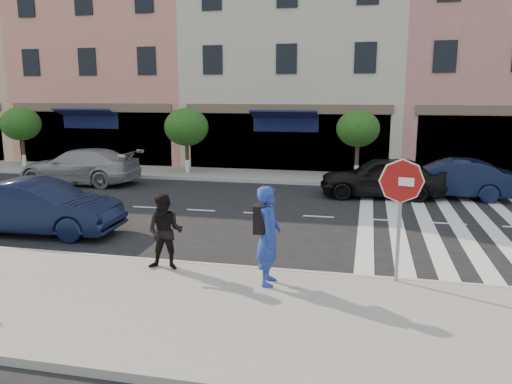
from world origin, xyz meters
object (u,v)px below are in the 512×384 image
object	(u,v)px
car_near_mid	(38,207)
stop_sign	(401,193)
photographer	(269,236)
car_far_left	(80,166)
walker	(165,232)
car_far_mid	(382,177)
car_far_right	(449,178)

from	to	relation	value
car_near_mid	stop_sign	bearing A→B (deg)	-104.78
photographer	car_near_mid	xyz separation A→B (m)	(-7.15, 2.64, -0.39)
car_far_left	walker	bearing A→B (deg)	39.24
walker	car_far_left	bearing A→B (deg)	124.04
walker	car_far_mid	xyz separation A→B (m)	(4.75, 9.60, -0.20)
car_near_mid	car_far_left	xyz separation A→B (m)	(-3.26, 7.33, 0.00)
photographer	car_near_mid	world-z (taller)	photographer
photographer	walker	world-z (taller)	photographer
car_near_mid	car_far_mid	bearing A→B (deg)	-55.91
car_far_mid	car_far_right	world-z (taller)	car_far_mid
stop_sign	car_far_left	distance (m)	15.97
stop_sign	walker	distance (m)	4.99
photographer	car_near_mid	size ratio (longest dim) A/B	0.43
walker	car_far_mid	bearing A→B (deg)	57.78
walker	car_far_left	distance (m)	12.56
walker	car_near_mid	bearing A→B (deg)	148.53
stop_sign	car_far_mid	distance (m)	9.35
walker	car_near_mid	world-z (taller)	walker
car_far_left	car_far_mid	world-z (taller)	car_far_mid
car_near_mid	photographer	bearing A→B (deg)	-113.58
car_far_left	car_far_right	world-z (taller)	car_far_left
car_far_mid	photographer	bearing A→B (deg)	-18.19
car_near_mid	car_far_left	distance (m)	8.02
photographer	car_far_mid	xyz separation A→B (m)	(2.40, 9.94, -0.37)
car_near_mid	car_far_right	world-z (taller)	car_near_mid
walker	car_near_mid	xyz separation A→B (m)	(-4.81, 2.30, -0.22)
walker	photographer	bearing A→B (deg)	-14.27
car_near_mid	car_far_left	bearing A→B (deg)	20.67
car_far_mid	walker	bearing A→B (deg)	-30.94
stop_sign	car_near_mid	size ratio (longest dim) A/B	0.54
stop_sign	walker	size ratio (longest dim) A/B	1.52
stop_sign	car_far_mid	size ratio (longest dim) A/B	0.55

